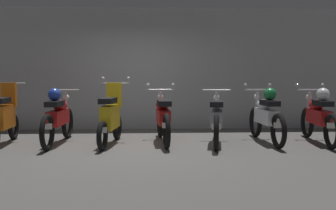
{
  "coord_description": "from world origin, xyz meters",
  "views": [
    {
      "loc": [
        0.26,
        -7.1,
        1.35
      ],
      "look_at": [
        0.6,
        0.27,
        0.75
      ],
      "focal_mm": 41.18,
      "sensor_mm": 36.0,
      "label": 1
    }
  ],
  "objects_px": {
    "motorbike_slot_1": "(4,117)",
    "motorbike_slot_4": "(163,118)",
    "motorbike_slot_7": "(319,116)",
    "motorbike_slot_6": "(266,116)",
    "motorbike_slot_3": "(111,117)",
    "motorbike_slot_5": "(216,119)",
    "motorbike_slot_2": "(58,117)"
  },
  "relations": [
    {
      "from": "motorbike_slot_1",
      "to": "motorbike_slot_4",
      "type": "relative_size",
      "value": 0.86
    },
    {
      "from": "motorbike_slot_7",
      "to": "motorbike_slot_6",
      "type": "bearing_deg",
      "value": 174.78
    },
    {
      "from": "motorbike_slot_4",
      "to": "motorbike_slot_3",
      "type": "bearing_deg",
      "value": -170.29
    },
    {
      "from": "motorbike_slot_5",
      "to": "motorbike_slot_7",
      "type": "height_order",
      "value": "motorbike_slot_7"
    },
    {
      "from": "motorbike_slot_2",
      "to": "motorbike_slot_5",
      "type": "distance_m",
      "value": 3.04
    },
    {
      "from": "motorbike_slot_4",
      "to": "motorbike_slot_7",
      "type": "xyz_separation_m",
      "value": [
        3.03,
        -0.18,
        0.04
      ]
    },
    {
      "from": "motorbike_slot_5",
      "to": "motorbike_slot_3",
      "type": "bearing_deg",
      "value": 178.47
    },
    {
      "from": "motorbike_slot_1",
      "to": "motorbike_slot_2",
      "type": "xyz_separation_m",
      "value": [
        1.01,
        0.0,
        0.0
      ]
    },
    {
      "from": "motorbike_slot_5",
      "to": "motorbike_slot_6",
      "type": "height_order",
      "value": "motorbike_slot_6"
    },
    {
      "from": "motorbike_slot_2",
      "to": "motorbike_slot_4",
      "type": "height_order",
      "value": "motorbike_slot_4"
    },
    {
      "from": "motorbike_slot_4",
      "to": "motorbike_slot_1",
      "type": "bearing_deg",
      "value": -178.75
    },
    {
      "from": "motorbike_slot_3",
      "to": "motorbike_slot_2",
      "type": "bearing_deg",
      "value": 174.06
    },
    {
      "from": "motorbike_slot_4",
      "to": "motorbike_slot_5",
      "type": "distance_m",
      "value": 1.04
    },
    {
      "from": "motorbike_slot_6",
      "to": "motorbike_slot_7",
      "type": "xyz_separation_m",
      "value": [
        1.01,
        -0.09,
        0.0
      ]
    },
    {
      "from": "motorbike_slot_2",
      "to": "motorbike_slot_3",
      "type": "height_order",
      "value": "motorbike_slot_3"
    },
    {
      "from": "motorbike_slot_6",
      "to": "motorbike_slot_7",
      "type": "bearing_deg",
      "value": -5.22
    },
    {
      "from": "motorbike_slot_6",
      "to": "motorbike_slot_2",
      "type": "bearing_deg",
      "value": 179.7
    },
    {
      "from": "motorbike_slot_1",
      "to": "motorbike_slot_3",
      "type": "xyz_separation_m",
      "value": [
        2.03,
        -0.11,
        0.0
      ]
    },
    {
      "from": "motorbike_slot_1",
      "to": "motorbike_slot_6",
      "type": "relative_size",
      "value": 0.86
    },
    {
      "from": "motorbike_slot_5",
      "to": "motorbike_slot_7",
      "type": "relative_size",
      "value": 0.99
    },
    {
      "from": "motorbike_slot_3",
      "to": "motorbike_slot_6",
      "type": "bearing_deg",
      "value": 1.6
    },
    {
      "from": "motorbike_slot_1",
      "to": "motorbike_slot_7",
      "type": "height_order",
      "value": "motorbike_slot_1"
    },
    {
      "from": "motorbike_slot_3",
      "to": "motorbike_slot_6",
      "type": "height_order",
      "value": "motorbike_slot_3"
    },
    {
      "from": "motorbike_slot_2",
      "to": "motorbike_slot_1",
      "type": "bearing_deg",
      "value": -180.0
    },
    {
      "from": "motorbike_slot_3",
      "to": "motorbike_slot_4",
      "type": "height_order",
      "value": "motorbike_slot_3"
    },
    {
      "from": "motorbike_slot_4",
      "to": "motorbike_slot_6",
      "type": "bearing_deg",
      "value": -2.47
    },
    {
      "from": "motorbike_slot_3",
      "to": "motorbike_slot_4",
      "type": "relative_size",
      "value": 0.86
    },
    {
      "from": "motorbike_slot_6",
      "to": "motorbike_slot_7",
      "type": "relative_size",
      "value": 1.0
    },
    {
      "from": "motorbike_slot_2",
      "to": "motorbike_slot_6",
      "type": "relative_size",
      "value": 1.0
    },
    {
      "from": "motorbike_slot_3",
      "to": "motorbike_slot_5",
      "type": "distance_m",
      "value": 2.02
    },
    {
      "from": "motorbike_slot_3",
      "to": "motorbike_slot_7",
      "type": "height_order",
      "value": "motorbike_slot_3"
    },
    {
      "from": "motorbike_slot_3",
      "to": "motorbike_slot_7",
      "type": "relative_size",
      "value": 0.86
    }
  ]
}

